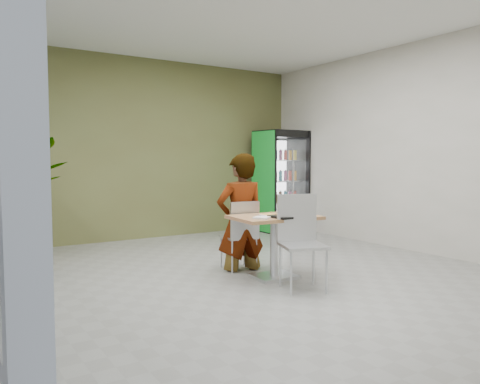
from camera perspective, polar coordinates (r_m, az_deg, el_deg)
name	(u,v)px	position (r m, az deg, el deg)	size (l,w,h in m)	color
ground	(260,280)	(5.60, 2.50, -10.66)	(7.00, 7.00, 0.00)	gray
room_envelope	(261,143)	(5.42, 2.55, 5.94)	(6.00, 7.00, 3.20)	silver
dining_table	(274,234)	(5.58, 4.21, -5.08)	(1.04, 0.76, 0.75)	#B06F4B
chair_far	(242,230)	(5.94, 0.21, -4.65)	(0.44, 0.44, 0.89)	silver
chair_near	(300,233)	(5.20, 7.30, -5.04)	(0.59, 0.59, 1.03)	silver
seated_woman	(241,224)	(5.97, 0.07, -3.89)	(0.66, 0.43, 1.79)	black
pizza_plate	(269,214)	(5.55, 3.58, -2.72)	(0.33, 0.31, 0.03)	white
soda_cup	(285,207)	(5.73, 5.47, -1.78)	(0.11, 0.11, 0.19)	white
napkin_stack	(262,218)	(5.27, 2.66, -3.15)	(0.16, 0.16, 0.02)	white
cafeteria_tray	(290,216)	(5.41, 6.08, -2.96)	(0.42, 0.31, 0.02)	black
beverage_fridge	(281,181)	(9.26, 5.05, 1.34)	(0.95, 0.75, 1.98)	black
potted_plant	(10,200)	(7.21, -26.24, -0.85)	(1.55, 1.34, 1.72)	#296127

